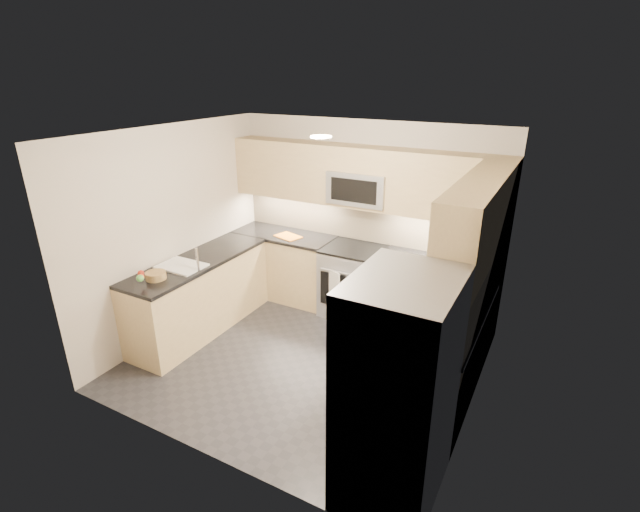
{
  "coord_description": "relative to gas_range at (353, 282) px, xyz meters",
  "views": [
    {
      "loc": [
        2.26,
        -3.81,
        3.06
      ],
      "look_at": [
        0.0,
        0.35,
        1.15
      ],
      "focal_mm": 26.0,
      "sensor_mm": 36.0,
      "label": 1
    }
  ],
  "objects": [
    {
      "name": "fruit_basket",
      "position": [
        -1.5,
        -1.91,
        0.53
      ],
      "size": [
        0.23,
        0.23,
        0.08
      ],
      "primitive_type": "cylinder",
      "rotation": [
        0.0,
        0.0,
        0.07
      ],
      "color": "#9E7D4A",
      "rests_on": "countertop_peninsula"
    },
    {
      "name": "upper_cab_right",
      "position": [
        1.62,
        -1.0,
        1.37
      ],
      "size": [
        0.35,
        1.95,
        0.75
      ],
      "primitive_type": "cube",
      "color": "tan",
      "rests_on": "wall_right"
    },
    {
      "name": "base_cab_peninsula",
      "position": [
        -1.5,
        -1.28,
        -0.01
      ],
      "size": [
        0.6,
        2.0,
        0.9
      ],
      "primitive_type": "cube",
      "color": "tan",
      "rests_on": "floor"
    },
    {
      "name": "wall_left",
      "position": [
        -1.8,
        -1.28,
        0.79
      ],
      "size": [
        0.02,
        3.2,
        2.5
      ],
      "primitive_type": "cube",
      "color": "#BFB5A6",
      "rests_on": "floor"
    },
    {
      "name": "countertop_back_right",
      "position": [
        1.09,
        0.02,
        0.47
      ],
      "size": [
        1.42,
        0.63,
        0.04
      ],
      "primitive_type": "cube",
      "color": "black",
      "rests_on": "base_cab_back_right"
    },
    {
      "name": "fridge_handle_left",
      "position": [
        1.08,
        -2.61,
        0.49
      ],
      "size": [
        0.02,
        0.02,
        1.2
      ],
      "primitive_type": "cylinder",
      "color": "#B2B5BA",
      "rests_on": "refrigerator"
    },
    {
      "name": "floor",
      "position": [
        0.0,
        -1.28,
        -0.46
      ],
      "size": [
        3.6,
        3.2,
        0.0
      ],
      "primitive_type": "cube",
      "color": "#26262B",
      "rests_on": "ground"
    },
    {
      "name": "utensil_bowl",
      "position": [
        1.36,
        -0.05,
        0.57
      ],
      "size": [
        0.29,
        0.29,
        0.16
      ],
      "primitive_type": "cylinder",
      "rotation": [
        0.0,
        0.0,
        -0.01
      ],
      "color": "#48A94F",
      "rests_on": "countertop_back_right"
    },
    {
      "name": "fruit_orange",
      "position": [
        -1.47,
        -2.12,
        0.6
      ],
      "size": [
        0.07,
        0.07,
        0.07
      ],
      "primitive_type": "sphere",
      "color": "#F24C1A",
      "rests_on": "fruit_basket"
    },
    {
      "name": "oven_door_glass",
      "position": [
        0.0,
        -0.33,
        -0.01
      ],
      "size": [
        0.62,
        0.02,
        0.45
      ],
      "primitive_type": "cube",
      "color": "black",
      "rests_on": "gas_range"
    },
    {
      "name": "fruit_apple",
      "position": [
        -1.55,
        -2.05,
        0.6
      ],
      "size": [
        0.07,
        0.07,
        0.07
      ],
      "primitive_type": "sphere",
      "color": "#9F2112",
      "rests_on": "fruit_basket"
    },
    {
      "name": "faucet",
      "position": [
        -1.24,
        -1.53,
        0.62
      ],
      "size": [
        0.03,
        0.03,
        0.28
      ],
      "primitive_type": "cylinder",
      "color": "silver",
      "rests_on": "countertop_peninsula"
    },
    {
      "name": "cutting_board",
      "position": [
        -0.97,
        -0.05,
        0.49
      ],
      "size": [
        0.4,
        0.33,
        0.01
      ],
      "primitive_type": "cube",
      "rotation": [
        0.0,
        0.0,
        -0.28
      ],
      "color": "orange",
      "rests_on": "countertop_back_left"
    },
    {
      "name": "gas_range",
      "position": [
        0.0,
        0.0,
        0.0
      ],
      "size": [
        0.76,
        0.65,
        0.91
      ],
      "primitive_type": "cube",
      "color": "#A4A5AB",
      "rests_on": "floor"
    },
    {
      "name": "dish_towel_check",
      "position": [
        -0.1,
        -0.37,
        0.1
      ],
      "size": [
        0.18,
        0.08,
        0.35
      ],
      "primitive_type": "cube",
      "rotation": [
        0.0,
        0.0,
        -0.37
      ],
      "color": "white",
      "rests_on": "oven_handle"
    },
    {
      "name": "sink_basin",
      "position": [
        -1.5,
        -1.53,
        0.42
      ],
      "size": [
        0.52,
        0.38,
        0.16
      ],
      "primitive_type": "cube",
      "color": "white",
      "rests_on": "base_cab_peninsula"
    },
    {
      "name": "refrigerator",
      "position": [
        1.45,
        -2.43,
        0.45
      ],
      "size": [
        0.7,
        0.9,
        1.8
      ],
      "primitive_type": "cube",
      "color": "#94959B",
      "rests_on": "floor"
    },
    {
      "name": "base_cab_back_left",
      "position": [
        -1.09,
        0.02,
        -0.01
      ],
      "size": [
        1.42,
        0.6,
        0.9
      ],
      "primitive_type": "cube",
      "color": "tan",
      "rests_on": "floor"
    },
    {
      "name": "fridge_handle_right",
      "position": [
        1.08,
        -2.25,
        0.49
      ],
      "size": [
        0.02,
        0.02,
        1.2
      ],
      "primitive_type": "cylinder",
      "color": "#B2B5BA",
      "rests_on": "refrigerator"
    },
    {
      "name": "countertop_back_left",
      "position": [
        -1.09,
        0.02,
        0.47
      ],
      "size": [
        1.42,
        0.63,
        0.04
      ],
      "primitive_type": "cube",
      "color": "black",
      "rests_on": "base_cab_back_left"
    },
    {
      "name": "backsplash_right",
      "position": [
        1.8,
        -0.82,
        0.74
      ],
      "size": [
        0.01,
        2.3,
        0.51
      ],
      "primitive_type": "cube",
      "color": "tan",
      "rests_on": "wall_right"
    },
    {
      "name": "base_cab_back_right",
      "position": [
        1.09,
        0.02,
        -0.01
      ],
      "size": [
        1.42,
        0.6,
        0.9
      ],
      "primitive_type": "cube",
      "color": "tan",
      "rests_on": "floor"
    },
    {
      "name": "countertop_right",
      "position": [
        1.5,
        -1.12,
        0.47
      ],
      "size": [
        0.63,
        1.7,
        0.04
      ],
      "primitive_type": "cube",
      "color": "black",
      "rests_on": "base_cab_right"
    },
    {
      "name": "upper_cab_back",
      "position": [
        0.0,
        0.15,
        1.37
      ],
      "size": [
        3.6,
        0.35,
        0.75
      ],
      "primitive_type": "cube",
      "color": "tan",
      "rests_on": "wall_back"
    },
    {
      "name": "countertop_peninsula",
      "position": [
        -1.5,
        -1.28,
        0.47
      ],
      "size": [
        0.63,
        2.0,
        0.04
      ],
      "primitive_type": "cube",
      "color": "black",
      "rests_on": "base_cab_peninsula"
    },
    {
      "name": "wall_back",
      "position": [
        0.0,
        0.32,
        0.79
      ],
      "size": [
        3.6,
        0.02,
        2.5
      ],
      "primitive_type": "cube",
      "color": "#BFB5A6",
      "rests_on": "floor"
    },
    {
      "name": "wall_right",
      "position": [
        1.8,
        -1.28,
        0.79
      ],
      "size": [
        0.02,
        3.2,
        2.5
      ],
      "primitive_type": "cube",
      "color": "#BFB5A6",
      "rests_on": "floor"
    },
    {
      "name": "base_cab_right",
      "position": [
        1.5,
        -1.12,
        -0.01
      ],
      "size": [
        0.6,
        1.7,
        0.9
      ],
      "primitive_type": "cube",
      "color": "tan",
      "rests_on": "floor"
    },
    {
      "name": "microwave_door",
      "position": [
        0.0,
        -0.08,
        1.24
      ],
      "size": [
        0.6,
        0.01,
        0.28
      ],
      "primitive_type": "cube",
      "color": "black",
      "rests_on": "microwave"
    },
    {
      "name": "ceiling",
      "position": [
        0.0,
        -1.28,
        2.04
      ],
      "size": [
        3.6,
        3.2,
        0.02
      ],
      "primitive_type": "cube",
      "color": "beige",
      "rests_on": "wall_back"
    },
    {
      "name": "backsplash_back",
      "position": [
        0.0,
        0.32,
        0.74
      ],
      "size": [
        3.6,
        0.01,
        0.51
      ],
      "primitive_type": "cube",
      "color": "tan",
      "rests_on": "wall_back"
    },
    {
      "name": "range_cooktop",
      "position": [
        0.0,
        0.0,
        0.46
      ],
      "size": [
        0.76,
        0.65,
        0.03
      ],
      "primitive_type": "cube",
      "color": "black",
      "rests_on": "gas_range"
    },
    {
      "name": "wall_front",
      "position": [
        0.0,
        -2.88,
        0.79
      ],
      "size": [
        3.6,
        0.02,
        2.5
      ],
      "primitive_type": "cube",
      "color": "#BFB5A6",
      "rests_on": "floor"
    },
    {
      "name": "oven_handle",
      "position": [
        0.0,
        -0.35,
        0.26
      ],
      "size": [
        0.6,
        0.02,
        0.02
      ],
      "primitive_type": "cylinder",
      "rotation": [
        0.0,
        1.57,
        0.0
      ],
      "color": "#B2B5BA",
      "rests_on": "gas_range"
    },
    {
      "name": "microwave",
      "position": [
        0.0,
        0.12,
        1.24
      ],
      "size": [
        0.76,
        0.4,
        0.4
      ],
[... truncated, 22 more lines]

